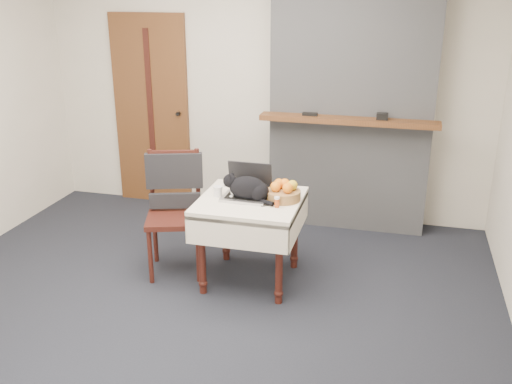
% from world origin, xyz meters
% --- Properties ---
extents(ground, '(4.50, 4.50, 0.00)m').
position_xyz_m(ground, '(0.00, 0.00, 0.00)').
color(ground, black).
rests_on(ground, ground).
extents(room_shell, '(4.52, 4.01, 2.61)m').
position_xyz_m(room_shell, '(0.00, 0.46, 1.76)').
color(room_shell, beige).
rests_on(room_shell, ground).
extents(door, '(0.82, 0.10, 2.00)m').
position_xyz_m(door, '(-1.20, 1.97, 1.00)').
color(door, brown).
rests_on(door, ground).
extents(chimney, '(1.62, 0.48, 2.60)m').
position_xyz_m(chimney, '(0.90, 1.85, 1.30)').
color(chimney, gray).
rests_on(chimney, ground).
extents(side_table, '(0.78, 0.78, 0.70)m').
position_xyz_m(side_table, '(0.29, 0.47, 0.59)').
color(side_table, '#3C1510').
rests_on(side_table, ground).
extents(laptop, '(0.35, 0.30, 0.26)m').
position_xyz_m(laptop, '(0.25, 0.51, 0.76)').
color(laptop, '#B7B7BC').
rests_on(laptop, side_table).
extents(cat, '(0.43, 0.21, 0.21)m').
position_xyz_m(cat, '(0.29, 0.45, 0.79)').
color(cat, black).
rests_on(cat, side_table).
extents(cream_jar, '(0.07, 0.07, 0.08)m').
position_xyz_m(cream_jar, '(0.03, 0.47, 0.74)').
color(cream_jar, silver).
rests_on(cream_jar, side_table).
extents(pill_bottle, '(0.04, 0.04, 0.08)m').
position_xyz_m(pill_bottle, '(0.53, 0.35, 0.74)').
color(pill_bottle, '#B04315').
rests_on(pill_bottle, side_table).
extents(fruit_basket, '(0.27, 0.27, 0.15)m').
position_xyz_m(fruit_basket, '(0.54, 0.52, 0.76)').
color(fruit_basket, '#90593A').
rests_on(fruit_basket, side_table).
extents(desk_clutter, '(0.15, 0.07, 0.01)m').
position_xyz_m(desk_clutter, '(0.52, 0.46, 0.70)').
color(desk_clutter, black).
rests_on(desk_clutter, side_table).
extents(chair, '(0.57, 0.56, 1.00)m').
position_xyz_m(chair, '(-0.38, 0.56, 0.64)').
color(chair, '#3C1510').
rests_on(chair, ground).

